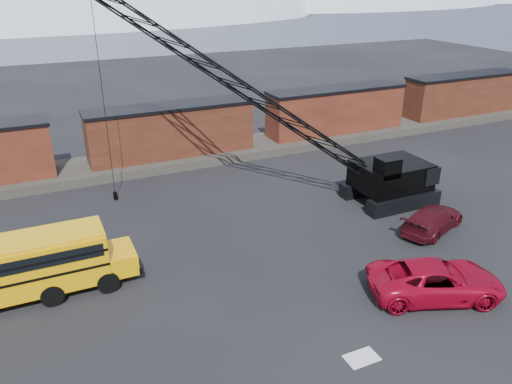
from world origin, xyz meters
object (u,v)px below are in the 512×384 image
school_bus (4,270)px  maroon_suv (433,219)px  red_pickup (436,280)px  crawler_crane (239,87)px

school_bus → maroon_suv: 23.90m
red_pickup → school_bus: bearing=87.8°
school_bus → crawler_crane: size_ratio=0.57×
school_bus → maroon_suv: size_ratio=2.24×
maroon_suv → crawler_crane: 14.56m
red_pickup → maroon_suv: size_ratio=1.26×
school_bus → red_pickup: school_bus is taller
crawler_crane → red_pickup: bearing=-73.0°
maroon_suv → crawler_crane: (-9.08, 8.75, 7.28)m
red_pickup → crawler_crane: 16.38m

